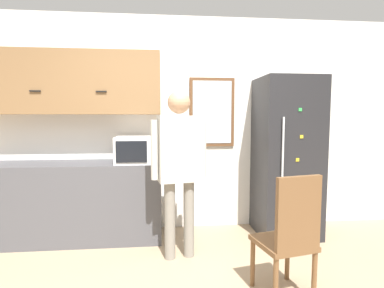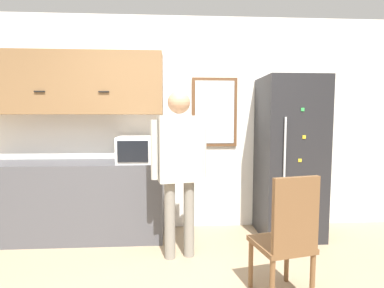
% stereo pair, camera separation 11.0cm
% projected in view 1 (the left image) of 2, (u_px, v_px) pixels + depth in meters
% --- Properties ---
extents(back_wall, '(6.00, 0.06, 2.70)m').
position_uv_depth(back_wall, '(172.00, 124.00, 3.85)').
color(back_wall, white).
rests_on(back_wall, ground_plane).
extents(counter, '(2.05, 0.59, 0.91)m').
position_uv_depth(counter, '(73.00, 202.00, 3.49)').
color(counter, '#4C4C51').
rests_on(counter, ground_plane).
extents(upper_cabinets, '(2.05, 0.32, 0.74)m').
position_uv_depth(upper_cabinets, '(72.00, 83.00, 3.51)').
color(upper_cabinets, olive).
extents(microwave, '(0.48, 0.43, 0.30)m').
position_uv_depth(microwave, '(137.00, 150.00, 3.46)').
color(microwave, white).
rests_on(microwave, counter).
extents(person, '(0.56, 0.29, 1.70)m').
position_uv_depth(person, '(179.00, 158.00, 3.00)').
color(person, gray).
rests_on(person, ground_plane).
extents(refrigerator, '(0.70, 0.70, 1.91)m').
position_uv_depth(refrigerator, '(286.00, 157.00, 3.65)').
color(refrigerator, '#232326').
rests_on(refrigerator, ground_plane).
extents(chair, '(0.48, 0.48, 1.01)m').
position_uv_depth(chair, '(290.00, 234.00, 2.32)').
color(chair, brown).
rests_on(chair, ground_plane).
extents(window, '(0.58, 0.05, 0.87)m').
position_uv_depth(window, '(212.00, 112.00, 3.84)').
color(window, brown).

